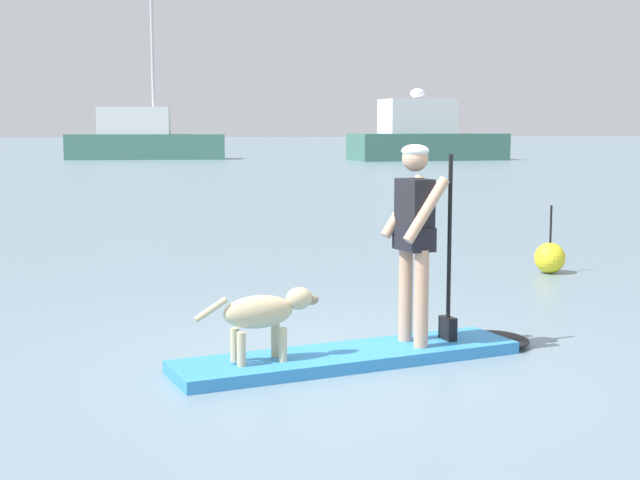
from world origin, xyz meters
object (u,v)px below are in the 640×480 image
(dog, at_px, (264,313))
(marker_buoy, at_px, (550,258))
(paddleboard, at_px, (372,354))
(person_paddler, at_px, (416,230))
(moored_boat_far_starboard, at_px, (425,137))
(moored_boat_port, at_px, (143,139))

(dog, relative_size, marker_buoy, 1.13)
(paddleboard, xyz_separation_m, marker_buoy, (3.61, 3.79, 0.16))
(paddleboard, distance_m, marker_buoy, 5.24)
(person_paddler, distance_m, moored_boat_far_starboard, 47.98)
(person_paddler, relative_size, moored_boat_port, 0.14)
(paddleboard, bearing_deg, moored_boat_port, 89.72)
(paddleboard, height_order, moored_boat_far_starboard, moored_boat_far_starboard)
(person_paddler, relative_size, dog, 1.64)
(marker_buoy, bearing_deg, paddleboard, -133.57)
(moored_boat_far_starboard, relative_size, marker_buoy, 10.53)
(dog, relative_size, moored_boat_far_starboard, 0.11)
(dog, bearing_deg, paddleboard, 11.23)
(dog, height_order, moored_boat_port, moored_boat_port)
(dog, distance_m, marker_buoy, 6.05)
(moored_boat_port, distance_m, marker_buoy, 47.13)
(marker_buoy, bearing_deg, dog, -138.82)
(dog, distance_m, moored_boat_far_starboard, 48.72)
(paddleboard, relative_size, person_paddler, 1.95)
(person_paddler, relative_size, marker_buoy, 1.86)
(marker_buoy, bearing_deg, person_paddler, -130.85)
(person_paddler, height_order, dog, person_paddler)
(person_paddler, height_order, moored_boat_far_starboard, moored_boat_far_starboard)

